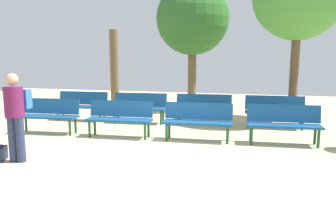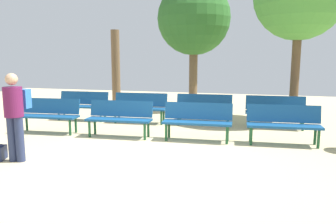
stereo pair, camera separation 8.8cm
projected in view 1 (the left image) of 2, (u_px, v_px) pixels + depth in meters
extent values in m
plane|color=#CCB789|center=(140.00, 156.00, 6.56)|extent=(24.00, 24.00, 0.00)
cube|color=navy|center=(47.00, 117.00, 8.52)|extent=(1.63, 0.58, 0.05)
cube|color=navy|center=(50.00, 106.00, 8.67)|extent=(1.60, 0.26, 0.40)
cylinder|color=#194C28|center=(19.00, 126.00, 8.52)|extent=(0.06, 0.06, 0.40)
cylinder|color=#194C28|center=(70.00, 128.00, 8.28)|extent=(0.06, 0.06, 0.40)
cylinder|color=#194C28|center=(26.00, 123.00, 8.83)|extent=(0.06, 0.06, 0.40)
cylinder|color=#194C28|center=(76.00, 125.00, 8.59)|extent=(0.06, 0.06, 0.40)
cube|color=navy|center=(119.00, 120.00, 8.09)|extent=(1.62, 0.54, 0.05)
cube|color=navy|center=(121.00, 109.00, 8.24)|extent=(1.60, 0.22, 0.40)
cylinder|color=#194C28|center=(89.00, 129.00, 8.11)|extent=(0.06, 0.06, 0.40)
cylinder|color=#194C28|center=(145.00, 132.00, 7.83)|extent=(0.06, 0.06, 0.40)
cylinder|color=#194C28|center=(95.00, 127.00, 8.41)|extent=(0.06, 0.06, 0.40)
cylinder|color=#194C28|center=(148.00, 129.00, 8.14)|extent=(0.06, 0.06, 0.40)
cube|color=navy|center=(197.00, 123.00, 7.74)|extent=(1.62, 0.53, 0.05)
cube|color=navy|center=(198.00, 111.00, 7.89)|extent=(1.60, 0.21, 0.40)
cylinder|color=#194C28|center=(166.00, 132.00, 7.76)|extent=(0.06, 0.06, 0.40)
cylinder|color=#194C28|center=(227.00, 135.00, 7.48)|extent=(0.06, 0.06, 0.40)
cylinder|color=#194C28|center=(169.00, 130.00, 8.07)|extent=(0.06, 0.06, 0.40)
cylinder|color=#194C28|center=(228.00, 132.00, 7.79)|extent=(0.06, 0.06, 0.40)
cube|color=navy|center=(284.00, 126.00, 7.39)|extent=(1.63, 0.55, 0.05)
cube|color=navy|center=(283.00, 113.00, 7.54)|extent=(1.60, 0.23, 0.40)
cylinder|color=#194C28|center=(251.00, 136.00, 7.40)|extent=(0.06, 0.06, 0.40)
cylinder|color=#194C28|center=(319.00, 139.00, 7.14)|extent=(0.06, 0.06, 0.40)
cylinder|color=#194C28|center=(251.00, 133.00, 7.71)|extent=(0.06, 0.06, 0.40)
cylinder|color=#194C28|center=(315.00, 135.00, 7.45)|extent=(0.06, 0.06, 0.40)
cube|color=navy|center=(81.00, 107.00, 10.26)|extent=(1.62, 0.51, 0.05)
cube|color=navy|center=(83.00, 98.00, 10.41)|extent=(1.60, 0.19, 0.40)
cylinder|color=#194C28|center=(58.00, 114.00, 10.29)|extent=(0.06, 0.06, 0.40)
cylinder|color=#194C28|center=(100.00, 116.00, 9.99)|extent=(0.06, 0.06, 0.40)
cylinder|color=#194C28|center=(63.00, 112.00, 10.60)|extent=(0.06, 0.06, 0.40)
cylinder|color=#194C28|center=(104.00, 114.00, 10.30)|extent=(0.06, 0.06, 0.40)
cube|color=navy|center=(139.00, 109.00, 9.84)|extent=(1.63, 0.55, 0.05)
cube|color=navy|center=(141.00, 100.00, 10.00)|extent=(1.60, 0.24, 0.40)
cylinder|color=#194C28|center=(115.00, 116.00, 9.85)|extent=(0.06, 0.06, 0.40)
cylinder|color=#194C28|center=(161.00, 118.00, 9.60)|extent=(0.06, 0.06, 0.40)
cylinder|color=#194C28|center=(118.00, 115.00, 10.16)|extent=(0.06, 0.06, 0.40)
cylinder|color=#194C28|center=(163.00, 116.00, 9.91)|extent=(0.06, 0.06, 0.40)
cube|color=navy|center=(203.00, 110.00, 9.53)|extent=(1.62, 0.53, 0.05)
cube|color=navy|center=(204.00, 101.00, 9.68)|extent=(1.60, 0.21, 0.40)
cylinder|color=#194C28|center=(178.00, 118.00, 9.55)|extent=(0.06, 0.06, 0.40)
cylinder|color=#194C28|center=(227.00, 120.00, 9.27)|extent=(0.06, 0.06, 0.40)
cylinder|color=#194C28|center=(180.00, 116.00, 9.86)|extent=(0.06, 0.06, 0.40)
cylinder|color=#194C28|center=(228.00, 118.00, 9.58)|extent=(0.06, 0.06, 0.40)
cube|color=navy|center=(275.00, 113.00, 9.12)|extent=(1.62, 0.50, 0.05)
cube|color=navy|center=(275.00, 103.00, 9.28)|extent=(1.60, 0.19, 0.40)
cylinder|color=#194C28|center=(248.00, 121.00, 9.16)|extent=(0.06, 0.06, 0.40)
cylinder|color=#194C28|center=(302.00, 123.00, 8.86)|extent=(0.06, 0.06, 0.40)
cylinder|color=#194C28|center=(248.00, 119.00, 9.47)|extent=(0.06, 0.06, 0.40)
cylinder|color=#194C28|center=(300.00, 121.00, 9.17)|extent=(0.06, 0.06, 0.40)
cylinder|color=brown|center=(192.00, 75.00, 12.57)|extent=(0.31, 0.31, 2.54)
sphere|color=#2D6628|center=(193.00, 18.00, 12.23)|extent=(2.68, 2.68, 2.68)
cylinder|color=brown|center=(294.00, 73.00, 10.02)|extent=(0.26, 0.26, 2.94)
cylinder|color=brown|center=(114.00, 67.00, 14.10)|extent=(0.36, 0.36, 3.07)
cylinder|color=navy|center=(20.00, 140.00, 6.16)|extent=(0.16, 0.16, 0.85)
cylinder|color=navy|center=(13.00, 139.00, 6.20)|extent=(0.16, 0.16, 0.85)
cylinder|color=#601947|center=(14.00, 102.00, 6.07)|extent=(0.35, 0.35, 0.55)
sphere|color=tan|center=(12.00, 79.00, 6.00)|extent=(0.22, 0.22, 0.22)
cube|color=blue|center=(23.00, 99.00, 6.31)|extent=(0.29, 0.19, 0.36)
cube|color=#192347|center=(0.00, 154.00, 6.31)|extent=(0.28, 0.36, 0.26)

